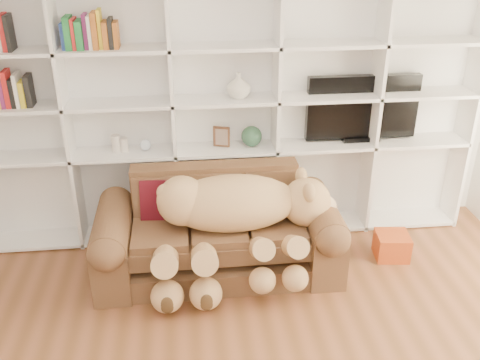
{
  "coord_description": "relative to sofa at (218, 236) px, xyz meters",
  "views": [
    {
      "loc": [
        -0.36,
        -2.04,
        2.71
      ],
      "look_at": [
        0.05,
        1.63,
        0.87
      ],
      "focal_mm": 40.0,
      "sensor_mm": 36.0,
      "label": 1
    }
  ],
  "objects": [
    {
      "name": "wall_back",
      "position": [
        0.12,
        0.78,
        1.04
      ],
      "size": [
        5.0,
        0.02,
        2.7
      ],
      "primitive_type": "cube",
      "color": "silver",
      "rests_on": "floor"
    },
    {
      "name": "bookshelf",
      "position": [
        -0.12,
        0.64,
        0.99
      ],
      "size": [
        4.43,
        0.35,
        2.4
      ],
      "color": "white",
      "rests_on": "floor"
    },
    {
      "name": "sofa",
      "position": [
        0.0,
        0.0,
        0.0
      ],
      "size": [
        1.98,
        0.86,
        0.83
      ],
      "color": "brown",
      "rests_on": "floor"
    },
    {
      "name": "teddy_bear",
      "position": [
        0.12,
        -0.17,
        0.27
      ],
      "size": [
        1.52,
        0.82,
        0.88
      ],
      "rotation": [
        0.0,
        0.0,
        -0.09
      ],
      "color": "tan",
      "rests_on": "sofa"
    },
    {
      "name": "throw_pillow",
      "position": [
        -0.44,
        0.14,
        0.29
      ],
      "size": [
        0.37,
        0.23,
        0.38
      ],
      "primitive_type": "cube",
      "rotation": [
        -0.24,
        0.0,
        -0.09
      ],
      "color": "#500D12",
      "rests_on": "sofa"
    },
    {
      "name": "gift_box",
      "position": [
        1.52,
        -0.0,
        -0.2
      ],
      "size": [
        0.31,
        0.29,
        0.22
      ],
      "primitive_type": "cube",
      "rotation": [
        0.0,
        0.0,
        -0.12
      ],
      "color": "#BC4719",
      "rests_on": "floor"
    },
    {
      "name": "tv",
      "position": [
        1.35,
        0.64,
        0.84
      ],
      "size": [
        1.01,
        0.18,
        0.59
      ],
      "color": "black",
      "rests_on": "bookshelf"
    },
    {
      "name": "picture_frame",
      "position": [
        0.09,
        0.59,
        0.65
      ],
      "size": [
        0.15,
        0.07,
        0.18
      ],
      "primitive_type": "cube",
      "rotation": [
        0.0,
        0.0,
        -0.32
      ],
      "color": "#56331D",
      "rests_on": "bookshelf"
    },
    {
      "name": "green_vase",
      "position": [
        0.35,
        0.59,
        0.64
      ],
      "size": [
        0.18,
        0.18,
        0.18
      ],
      "primitive_type": "sphere",
      "color": "#2D583D",
      "rests_on": "bookshelf"
    },
    {
      "name": "figurine_tall",
      "position": [
        -0.83,
        0.59,
        0.63
      ],
      "size": [
        0.09,
        0.09,
        0.15
      ],
      "primitive_type": "cylinder",
      "rotation": [
        0.0,
        0.0,
        0.16
      ],
      "color": "beige",
      "rests_on": "bookshelf"
    },
    {
      "name": "figurine_short",
      "position": [
        -0.76,
        0.59,
        0.61
      ],
      "size": [
        0.09,
        0.09,
        0.13
      ],
      "primitive_type": "cylinder",
      "rotation": [
        0.0,
        0.0,
        -0.19
      ],
      "color": "beige",
      "rests_on": "bookshelf"
    },
    {
      "name": "snow_globe",
      "position": [
        -0.58,
        0.59,
        0.6
      ],
      "size": [
        0.1,
        0.1,
        0.1
      ],
      "primitive_type": "sphere",
      "color": "white",
      "rests_on": "bookshelf"
    },
    {
      "name": "shelf_vase",
      "position": [
        0.24,
        0.59,
        1.11
      ],
      "size": [
        0.26,
        0.26,
        0.21
      ],
      "primitive_type": "imported",
      "rotation": [
        0.0,
        0.0,
        0.34
      ],
      "color": "silver",
      "rests_on": "bookshelf"
    }
  ]
}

